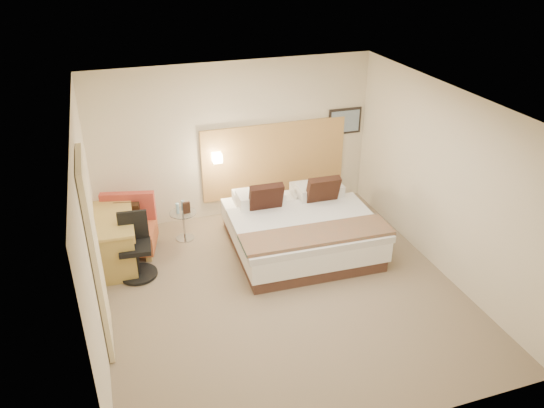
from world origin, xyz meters
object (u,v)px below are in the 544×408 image
object	(u,v)px
bed	(300,228)
desk_chair	(136,251)
desk	(116,227)
side_table	(184,224)
lounge_chair	(128,230)

from	to	relation	value
bed	desk_chair	size ratio (longest dim) A/B	2.33
desk_chair	bed	bearing A→B (deg)	-0.85
desk	desk_chair	bearing A→B (deg)	-61.40
side_table	desk	distance (m)	1.17
lounge_chair	desk	distance (m)	0.45
desk_chair	lounge_chair	bearing A→B (deg)	94.10
desk_chair	side_table	bearing A→B (deg)	43.83
side_table	desk_chair	distance (m)	1.15
bed	desk_chair	xyz separation A→B (m)	(-2.53, 0.04, 0.05)
desk	side_table	bearing A→B (deg)	19.46
bed	desk_chair	world-z (taller)	bed
lounge_chair	bed	bearing A→B (deg)	-16.79
lounge_chair	desk	size ratio (longest dim) A/B	0.78
desk_chair	desk	bearing A→B (deg)	118.60
bed	side_table	bearing A→B (deg)	153.99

